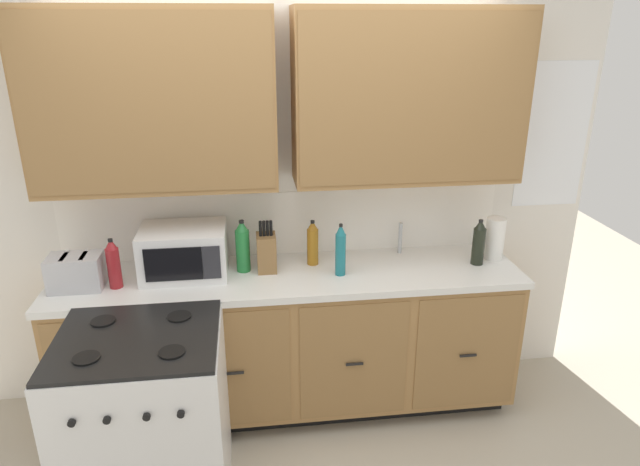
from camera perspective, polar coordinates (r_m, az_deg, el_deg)
ground_plane at (r=3.54m, az=-2.40°, el=-19.94°), size 8.00×8.00×0.00m
wall_unit at (r=3.25m, az=-3.59°, el=9.33°), size 3.87×0.40×2.51m
counter_run at (r=3.50m, az=-2.92°, el=-10.79°), size 2.70×0.64×0.93m
stove_range at (r=3.03m, az=-17.09°, el=-17.63°), size 0.76×0.68×0.95m
microwave at (r=3.31m, az=-13.58°, el=-1.81°), size 0.48×0.37×0.28m
toaster at (r=3.34m, az=-23.45°, el=-3.64°), size 0.28×0.18×0.19m
knife_block at (r=3.28m, az=-5.43°, el=-1.92°), size 0.11×0.14×0.31m
sink_faucet at (r=3.55m, az=8.11°, el=-0.50°), size 0.02×0.02×0.20m
paper_towel_roll at (r=3.59m, az=17.24°, el=-0.53°), size 0.12×0.12×0.26m
bottle_dark at (r=3.48m, az=15.75°, el=-0.93°), size 0.07×0.07×0.28m
bottle_red at (r=3.25m, az=-20.15°, el=-2.95°), size 0.07×0.07×0.28m
bottle_teal at (r=3.20m, az=2.09°, el=-1.75°), size 0.06×0.06×0.31m
bottle_amber at (r=3.35m, az=-0.75°, el=-1.02°), size 0.07×0.07×0.28m
bottle_green at (r=3.28m, az=-7.83°, el=-1.35°), size 0.08×0.08×0.31m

